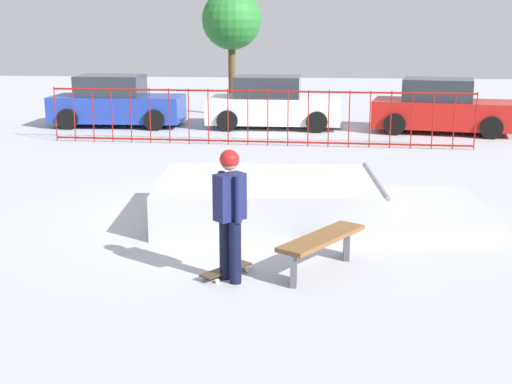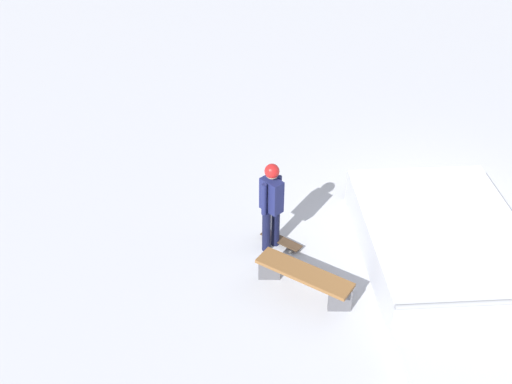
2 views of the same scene
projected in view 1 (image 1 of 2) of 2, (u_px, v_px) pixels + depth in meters
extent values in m
plane|color=#A8AAB2|center=(223.00, 215.00, 12.24)|extent=(60.00, 60.00, 0.00)
cube|color=#B0B3BB|center=(267.00, 200.00, 11.87)|extent=(3.78, 2.86, 0.70)
cube|color=#B0B3BB|center=(428.00, 212.00, 11.88)|extent=(1.99, 2.72, 0.30)
cylinder|color=gray|center=(376.00, 180.00, 11.76)|extent=(0.27, 2.60, 0.08)
cylinder|color=black|center=(235.00, 253.00, 8.99)|extent=(0.15, 0.15, 0.82)
cylinder|color=black|center=(225.00, 248.00, 9.16)|extent=(0.15, 0.15, 0.82)
cube|color=#191E4C|center=(230.00, 197.00, 8.91)|extent=(0.43, 0.42, 0.60)
cylinder|color=#191E4C|center=(238.00, 199.00, 8.78)|extent=(0.09, 0.09, 0.60)
cylinder|color=#191E4C|center=(222.00, 194.00, 9.04)|extent=(0.09, 0.09, 0.60)
sphere|color=tan|center=(229.00, 162.00, 8.80)|extent=(0.22, 0.22, 0.22)
sphere|color=#A51919|center=(229.00, 159.00, 8.79)|extent=(0.25, 0.25, 0.25)
cube|color=#3F2D1E|center=(226.00, 269.00, 9.34)|extent=(0.65, 0.76, 0.02)
cylinder|color=silver|center=(217.00, 281.00, 9.08)|extent=(0.06, 0.06, 0.06)
cylinder|color=silver|center=(205.00, 277.00, 9.23)|extent=(0.06, 0.06, 0.06)
cylinder|color=silver|center=(247.00, 270.00, 9.48)|extent=(0.06, 0.06, 0.06)
cylinder|color=silver|center=(235.00, 266.00, 9.63)|extent=(0.06, 0.06, 0.06)
cylinder|color=maroon|center=(258.00, 91.00, 18.74)|extent=(11.31, 0.48, 0.05)
cylinder|color=maroon|center=(258.00, 141.00, 19.06)|extent=(11.31, 0.48, 0.05)
cylinder|color=maroon|center=(55.00, 114.00, 19.60)|extent=(0.03, 0.03, 1.50)
cylinder|color=maroon|center=(74.00, 114.00, 19.54)|extent=(0.03, 0.03, 1.50)
cylinder|color=maroon|center=(93.00, 115.00, 19.47)|extent=(0.03, 0.03, 1.50)
cylinder|color=maroon|center=(112.00, 115.00, 19.41)|extent=(0.03, 0.03, 1.50)
cylinder|color=maroon|center=(131.00, 115.00, 19.34)|extent=(0.03, 0.03, 1.50)
cylinder|color=maroon|center=(150.00, 116.00, 19.27)|extent=(0.03, 0.03, 1.50)
cylinder|color=maroon|center=(169.00, 116.00, 19.21)|extent=(0.03, 0.03, 1.50)
cylinder|color=maroon|center=(189.00, 116.00, 19.14)|extent=(0.03, 0.03, 1.50)
cylinder|color=maroon|center=(208.00, 117.00, 19.07)|extent=(0.03, 0.03, 1.50)
cylinder|color=maroon|center=(228.00, 117.00, 19.01)|extent=(0.03, 0.03, 1.50)
cylinder|color=maroon|center=(248.00, 117.00, 18.94)|extent=(0.03, 0.03, 1.50)
cylinder|color=maroon|center=(268.00, 118.00, 18.87)|extent=(0.03, 0.03, 1.50)
cylinder|color=maroon|center=(288.00, 118.00, 18.81)|extent=(0.03, 0.03, 1.50)
cylinder|color=maroon|center=(308.00, 118.00, 18.74)|extent=(0.03, 0.03, 1.50)
cylinder|color=maroon|center=(329.00, 119.00, 18.68)|extent=(0.03, 0.03, 1.50)
cylinder|color=maroon|center=(349.00, 119.00, 18.61)|extent=(0.03, 0.03, 1.50)
cylinder|color=maroon|center=(370.00, 119.00, 18.54)|extent=(0.03, 0.03, 1.50)
cylinder|color=maroon|center=(391.00, 120.00, 18.48)|extent=(0.03, 0.03, 1.50)
cylinder|color=maroon|center=(412.00, 120.00, 18.41)|extent=(0.03, 0.03, 1.50)
cylinder|color=maroon|center=(433.00, 120.00, 18.34)|extent=(0.03, 0.03, 1.50)
cylinder|color=maroon|center=(454.00, 121.00, 18.28)|extent=(0.03, 0.03, 1.50)
cylinder|color=maroon|center=(476.00, 121.00, 18.21)|extent=(0.03, 0.03, 1.50)
cube|color=brown|center=(322.00, 238.00, 9.46)|extent=(1.20, 1.56, 0.06)
cube|color=#4C4C51|center=(294.00, 268.00, 9.02)|extent=(0.08, 0.36, 0.42)
cube|color=#4C4C51|center=(347.00, 243.00, 10.01)|extent=(0.08, 0.36, 0.42)
cube|color=#1E3899|center=(118.00, 108.00, 22.42)|extent=(4.12, 1.75, 0.80)
cube|color=#262B33|center=(111.00, 85.00, 22.26)|extent=(2.02, 1.53, 0.64)
cylinder|color=black|center=(165.00, 113.00, 23.20)|extent=(0.64, 0.23, 0.64)
cylinder|color=black|center=(154.00, 120.00, 21.55)|extent=(0.64, 0.23, 0.64)
cylinder|color=black|center=(85.00, 112.00, 23.40)|extent=(0.64, 0.23, 0.64)
cylinder|color=black|center=(68.00, 119.00, 21.75)|extent=(0.64, 0.23, 0.64)
cube|color=white|center=(274.00, 110.00, 22.02)|extent=(4.12, 1.75, 0.80)
cube|color=#262B33|center=(268.00, 87.00, 21.87)|extent=(2.02, 1.52, 0.64)
cylinder|color=black|center=(318.00, 115.00, 22.77)|extent=(0.64, 0.23, 0.64)
cylinder|color=black|center=(317.00, 122.00, 21.12)|extent=(0.64, 0.23, 0.64)
cylinder|color=black|center=(235.00, 114.00, 23.03)|extent=(0.64, 0.23, 0.64)
cylinder|color=black|center=(227.00, 121.00, 21.38)|extent=(0.64, 0.23, 0.64)
cube|color=red|center=(443.00, 114.00, 21.08)|extent=(4.34, 2.40, 0.80)
cube|color=#262B33|center=(438.00, 89.00, 20.97)|extent=(2.24, 1.83, 0.64)
cylinder|color=black|center=(489.00, 120.00, 21.59)|extent=(0.67, 0.33, 0.64)
cylinder|color=black|center=(491.00, 128.00, 20.00)|extent=(0.67, 0.33, 0.64)
cylinder|color=black|center=(399.00, 117.00, 22.29)|extent=(0.67, 0.33, 0.64)
cylinder|color=black|center=(395.00, 124.00, 20.69)|extent=(0.67, 0.33, 0.64)
cylinder|color=brown|center=(232.00, 77.00, 24.70)|extent=(0.25, 0.25, 2.68)
sphere|color=#26752B|center=(232.00, 20.00, 24.24)|extent=(2.05, 2.05, 2.05)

